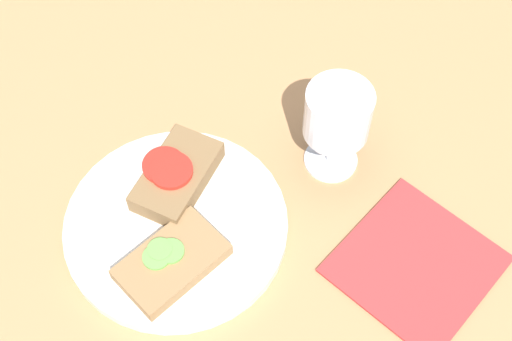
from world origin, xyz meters
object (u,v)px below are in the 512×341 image
Objects in this scene: napkin at (416,264)px; wine_glass at (337,117)px; plate at (176,226)px; sandwich_with_cucumber at (171,261)px; sandwich_with_tomato at (176,175)px.

wine_glass is at bearing 102.04° from napkin.
napkin is at bearing -29.47° from plate.
wine_glass is at bearing 19.03° from sandwich_with_cucumber.
wine_glass reaches higher than napkin.
sandwich_with_cucumber is 0.83× the size of napkin.
sandwich_with_tomato reaches higher than sandwich_with_cucumber.
plate is at bearing -108.67° from sandwich_with_tomato.
sandwich_with_tomato is 0.79× the size of napkin.
wine_glass is at bearing -7.39° from sandwich_with_tomato.
plate is 21.58cm from wine_glass.
plate is 2.02× the size of wine_glass.
sandwich_with_tomato is 19.23cm from wine_glass.
sandwich_with_cucumber is 26.50cm from napkin.
wine_glass reaches higher than sandwich_with_cucumber.
sandwich_with_tomato is at bearing 172.61° from wine_glass.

